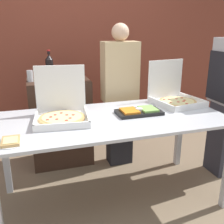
{
  "coord_description": "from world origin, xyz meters",
  "views": [
    {
      "loc": [
        -0.65,
        -2.08,
        1.61
      ],
      "look_at": [
        0.0,
        0.0,
        0.89
      ],
      "focal_mm": 42.0,
      "sensor_mm": 36.0,
      "label": 1
    }
  ],
  "objects_px": {
    "pizza_box_far_left": "(174,96)",
    "soda_can_silver": "(30,76)",
    "pizza_box_near_left": "(62,110)",
    "soda_bottle": "(50,66)",
    "paper_plate_front_left": "(11,142)",
    "veggie_tray": "(139,112)",
    "soda_can_colored": "(61,71)",
    "person_guest_plaid": "(120,95)"
  },
  "relations": [
    {
      "from": "pizza_box_far_left",
      "to": "soda_can_silver",
      "type": "height_order",
      "value": "pizza_box_far_left"
    },
    {
      "from": "pizza_box_near_left",
      "to": "pizza_box_far_left",
      "type": "relative_size",
      "value": 0.99
    },
    {
      "from": "soda_bottle",
      "to": "soda_can_silver",
      "type": "bearing_deg",
      "value": -157.36
    },
    {
      "from": "pizza_box_near_left",
      "to": "paper_plate_front_left",
      "type": "distance_m",
      "value": 0.57
    },
    {
      "from": "paper_plate_front_left",
      "to": "soda_can_silver",
      "type": "height_order",
      "value": "soda_can_silver"
    },
    {
      "from": "pizza_box_near_left",
      "to": "soda_bottle",
      "type": "height_order",
      "value": "soda_bottle"
    },
    {
      "from": "pizza_box_near_left",
      "to": "veggie_tray",
      "type": "relative_size",
      "value": 1.23
    },
    {
      "from": "soda_can_silver",
      "to": "soda_can_colored",
      "type": "height_order",
      "value": "same"
    },
    {
      "from": "soda_bottle",
      "to": "soda_can_colored",
      "type": "bearing_deg",
      "value": 39.72
    },
    {
      "from": "soda_can_silver",
      "to": "pizza_box_far_left",
      "type": "bearing_deg",
      "value": -25.3
    },
    {
      "from": "veggie_tray",
      "to": "person_guest_plaid",
      "type": "distance_m",
      "value": 0.67
    },
    {
      "from": "pizza_box_far_left",
      "to": "soda_can_silver",
      "type": "xyz_separation_m",
      "value": [
        -1.41,
        0.67,
        0.17
      ]
    },
    {
      "from": "paper_plate_front_left",
      "to": "soda_can_silver",
      "type": "bearing_deg",
      "value": 82.33
    },
    {
      "from": "pizza_box_far_left",
      "to": "soda_can_colored",
      "type": "distance_m",
      "value": 1.38
    },
    {
      "from": "pizza_box_far_left",
      "to": "veggie_tray",
      "type": "relative_size",
      "value": 1.24
    },
    {
      "from": "pizza_box_near_left",
      "to": "soda_can_colored",
      "type": "height_order",
      "value": "pizza_box_near_left"
    },
    {
      "from": "person_guest_plaid",
      "to": "paper_plate_front_left",
      "type": "bearing_deg",
      "value": 41.41
    },
    {
      "from": "pizza_box_near_left",
      "to": "paper_plate_front_left",
      "type": "height_order",
      "value": "pizza_box_near_left"
    },
    {
      "from": "veggie_tray",
      "to": "soda_can_silver",
      "type": "relative_size",
      "value": 3.31
    },
    {
      "from": "veggie_tray",
      "to": "soda_can_silver",
      "type": "height_order",
      "value": "soda_can_silver"
    },
    {
      "from": "veggie_tray",
      "to": "soda_can_colored",
      "type": "relative_size",
      "value": 3.31
    },
    {
      "from": "person_guest_plaid",
      "to": "soda_bottle",
      "type": "bearing_deg",
      "value": -22.69
    },
    {
      "from": "pizza_box_near_left",
      "to": "pizza_box_far_left",
      "type": "xyz_separation_m",
      "value": [
        1.18,
        0.15,
        -0.0
      ]
    },
    {
      "from": "veggie_tray",
      "to": "pizza_box_far_left",
      "type": "bearing_deg",
      "value": 24.24
    },
    {
      "from": "soda_bottle",
      "to": "person_guest_plaid",
      "type": "xyz_separation_m",
      "value": [
        0.74,
        -0.31,
        -0.31
      ]
    },
    {
      "from": "paper_plate_front_left",
      "to": "soda_bottle",
      "type": "height_order",
      "value": "soda_bottle"
    },
    {
      "from": "paper_plate_front_left",
      "to": "person_guest_plaid",
      "type": "relative_size",
      "value": 0.12
    },
    {
      "from": "pizza_box_far_left",
      "to": "paper_plate_front_left",
      "type": "bearing_deg",
      "value": -169.97
    },
    {
      "from": "soda_can_colored",
      "to": "pizza_box_far_left",
      "type": "bearing_deg",
      "value": -39.78
    },
    {
      "from": "pizza_box_near_left",
      "to": "person_guest_plaid",
      "type": "relative_size",
      "value": 0.31
    },
    {
      "from": "veggie_tray",
      "to": "soda_can_colored",
      "type": "xyz_separation_m",
      "value": [
        -0.56,
        1.1,
        0.22
      ]
    },
    {
      "from": "pizza_box_far_left",
      "to": "person_guest_plaid",
      "type": "height_order",
      "value": "person_guest_plaid"
    },
    {
      "from": "pizza_box_near_left",
      "to": "paper_plate_front_left",
      "type": "relative_size",
      "value": 2.46
    },
    {
      "from": "pizza_box_far_left",
      "to": "veggie_tray",
      "type": "xyz_separation_m",
      "value": [
        -0.49,
        -0.22,
        -0.05
      ]
    },
    {
      "from": "soda_bottle",
      "to": "veggie_tray",
      "type": "bearing_deg",
      "value": -54.5
    },
    {
      "from": "veggie_tray",
      "to": "soda_can_silver",
      "type": "bearing_deg",
      "value": 136.13
    },
    {
      "from": "pizza_box_far_left",
      "to": "soda_can_colored",
      "type": "bearing_deg",
      "value": 131.1
    },
    {
      "from": "veggie_tray",
      "to": "soda_can_colored",
      "type": "distance_m",
      "value": 1.25
    },
    {
      "from": "pizza_box_far_left",
      "to": "soda_bottle",
      "type": "relative_size",
      "value": 1.55
    },
    {
      "from": "pizza_box_far_left",
      "to": "soda_bottle",
      "type": "height_order",
      "value": "soda_bottle"
    },
    {
      "from": "soda_bottle",
      "to": "soda_can_silver",
      "type": "distance_m",
      "value": 0.26
    },
    {
      "from": "veggie_tray",
      "to": "soda_bottle",
      "type": "height_order",
      "value": "soda_bottle"
    }
  ]
}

